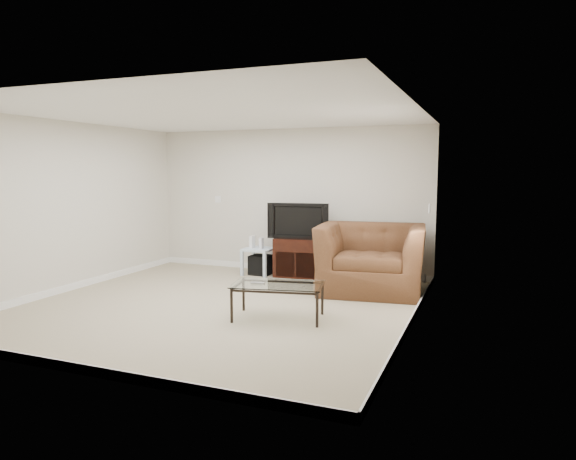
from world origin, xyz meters
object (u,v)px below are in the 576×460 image
at_px(television, 299,220).
at_px(side_table, 259,261).
at_px(subwoofer, 261,265).
at_px(recliner, 371,247).
at_px(tv_stand, 299,257).
at_px(coffee_table, 278,301).

relative_size(television, side_table, 2.01).
xyz_separation_m(subwoofer, recliner, (2.03, -0.53, 0.50)).
height_order(tv_stand, subwoofer, tv_stand).
bearing_deg(subwoofer, tv_stand, 10.42).
bearing_deg(recliner, subwoofer, 158.42).
relative_size(recliner, coffee_table, 1.41).
xyz_separation_m(recliner, coffee_table, (-0.73, -1.81, -0.45)).
bearing_deg(subwoofer, recliner, -14.67).
bearing_deg(side_table, recliner, -14.00).
distance_m(subwoofer, coffee_table, 2.68).
bearing_deg(tv_stand, side_table, -174.21).
distance_m(television, subwoofer, 1.04).
height_order(television, side_table, television).
relative_size(subwoofer, coffee_table, 0.31).
distance_m(recliner, coffee_table, 2.00).
relative_size(side_table, subwoofer, 1.41).
height_order(tv_stand, coffee_table, tv_stand).
relative_size(television, recliner, 0.63).
xyz_separation_m(side_table, subwoofer, (0.03, 0.02, -0.07)).
bearing_deg(subwoofer, television, 7.64).
relative_size(tv_stand, coffee_table, 0.72).
distance_m(television, recliner, 1.53).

